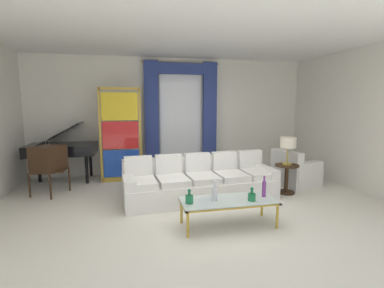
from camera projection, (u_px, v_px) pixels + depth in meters
ground_plane at (200, 213)px, 4.76m from camera, size 16.00×16.00×0.00m
wall_rear at (173, 116)px, 7.50m from camera, size 8.00×0.12×3.00m
wall_right at (363, 120)px, 5.90m from camera, size 0.12×7.00×3.00m
ceiling_slab at (190, 37)px, 5.10m from camera, size 8.00×7.60×0.04m
curtained_window at (181, 107)px, 7.35m from camera, size 2.00×0.17×2.70m
couch_white_long at (200, 183)px, 5.49m from camera, size 2.97×1.13×0.86m
coffee_table at (228, 202)px, 4.21m from camera, size 1.42×0.57×0.41m
bottle_blue_decanter at (264, 188)px, 4.32m from camera, size 0.06×0.06×0.33m
bottle_crystal_tall at (189, 198)px, 4.04m from camera, size 0.11×0.11×0.21m
bottle_amber_squat at (252, 196)px, 4.15m from camera, size 0.11×0.11×0.21m
bottle_ruby_flask at (215, 192)px, 4.15m from camera, size 0.08×0.08×0.31m
vintage_tv at (48, 159)px, 5.65m from camera, size 0.71×0.75×1.35m
armchair_white at (294, 172)px, 6.38m from camera, size 0.99×0.98×0.80m
stained_glass_divider at (121, 137)px, 6.55m from camera, size 0.95×0.05×2.20m
peacock_figurine at (139, 175)px, 6.45m from camera, size 0.44×0.60×0.50m
round_side_table at (286, 176)px, 5.78m from camera, size 0.48×0.48×0.59m
table_lamp_brass at (288, 144)px, 5.68m from camera, size 0.32×0.32×0.57m
grand_piano at (63, 148)px, 6.64m from camera, size 1.50×1.10×1.40m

